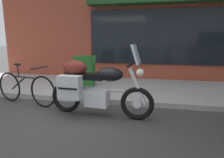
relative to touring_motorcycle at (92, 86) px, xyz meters
The scene contains 4 objects.
ground_plane 0.93m from the touring_motorcycle, 152.38° to the right, with size 80.00×80.00×0.00m, color #363636.
touring_motorcycle is the anchor object (origin of this frame).
parked_bicycle 1.77m from the touring_motorcycle, 168.00° to the left, with size 1.72×0.58×0.94m.
sandwich_board_sign 2.07m from the touring_motorcycle, 113.51° to the left, with size 0.55×0.40×0.89m.
Camera 1 is at (1.78, -3.22, 1.46)m, focal length 32.05 mm.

